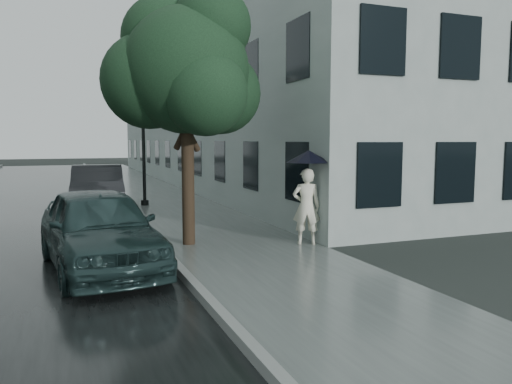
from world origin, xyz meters
name	(u,v)px	position (x,y,z in m)	size (l,w,h in m)	color
ground	(272,273)	(0.00, 0.00, 0.00)	(120.00, 120.00, 0.00)	black
sidewalk	(162,199)	(0.25, 12.00, 0.00)	(3.50, 60.00, 0.01)	slate
kerb_near	(116,199)	(-1.57, 12.00, 0.07)	(0.15, 60.00, 0.15)	slate
asphalt_road	(17,205)	(-5.08, 12.00, 0.00)	(6.85, 60.00, 0.00)	black
building_near	(227,103)	(5.47, 19.50, 4.50)	(7.02, 36.00, 9.00)	#909D99
pedestrian	(306,206)	(1.70, 2.00, 0.88)	(0.64, 0.42, 1.75)	silver
umbrella	(309,156)	(1.74, 1.98, 2.03)	(1.27, 1.27, 1.28)	black
street_tree	(185,69)	(-0.81, 3.11, 3.98)	(3.68, 3.35, 5.78)	#332619
lamp_post	(139,128)	(-0.85, 10.26, 2.82)	(0.84, 0.41, 4.92)	black
car_near	(99,229)	(-2.88, 1.40, 0.77)	(1.80, 4.48, 1.53)	#1C302F
car_far	(98,188)	(-2.40, 9.41, 0.77)	(1.62, 4.65, 1.53)	black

